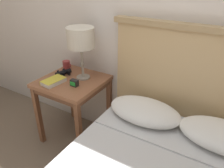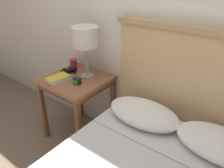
{
  "view_description": "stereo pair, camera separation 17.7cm",
  "coord_description": "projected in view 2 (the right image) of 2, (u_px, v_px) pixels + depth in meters",
  "views": [
    {
      "loc": [
        0.76,
        -0.74,
        1.6
      ],
      "look_at": [
        -0.04,
        0.61,
        0.78
      ],
      "focal_mm": 35.0,
      "sensor_mm": 36.0,
      "label": 1
    },
    {
      "loc": [
        0.91,
        -0.65,
        1.6
      ],
      "look_at": [
        -0.04,
        0.61,
        0.78
      ],
      "focal_mm": 35.0,
      "sensor_mm": 36.0,
      "label": 2
    }
  ],
  "objects": [
    {
      "name": "book_on_nightstand",
      "position": [
        58.0,
        78.0,
        2.05
      ],
      "size": [
        0.15,
        0.22,
        0.04
      ],
      "color": "silver",
      "rests_on": "nightstand"
    },
    {
      "name": "alarm_clock",
      "position": [
        77.0,
        81.0,
        1.98
      ],
      "size": [
        0.07,
        0.05,
        0.06
      ],
      "color": "black",
      "rests_on": "nightstand"
    },
    {
      "name": "table_lamp",
      "position": [
        85.0,
        38.0,
        1.96
      ],
      "size": [
        0.25,
        0.25,
        0.49
      ],
      "color": "gray",
      "rests_on": "nightstand"
    },
    {
      "name": "binoculars_pair",
      "position": [
        69.0,
        70.0,
        2.21
      ],
      "size": [
        0.15,
        0.16,
        0.05
      ],
      "color": "black",
      "rests_on": "nightstand"
    },
    {
      "name": "wall_back",
      "position": [
        143.0,
        12.0,
        1.77
      ],
      "size": [
        8.0,
        0.06,
        2.6
      ],
      "color": "silver",
      "rests_on": "ground_plane"
    },
    {
      "name": "nightstand",
      "position": [
        77.0,
        86.0,
        2.15
      ],
      "size": [
        0.58,
        0.58,
        0.68
      ],
      "color": "brown",
      "rests_on": "ground_plane"
    },
    {
      "name": "coffee_mug",
      "position": [
        73.0,
        63.0,
        2.33
      ],
      "size": [
        0.1,
        0.08,
        0.08
      ],
      "color": "#993333",
      "rests_on": "nightstand"
    }
  ]
}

